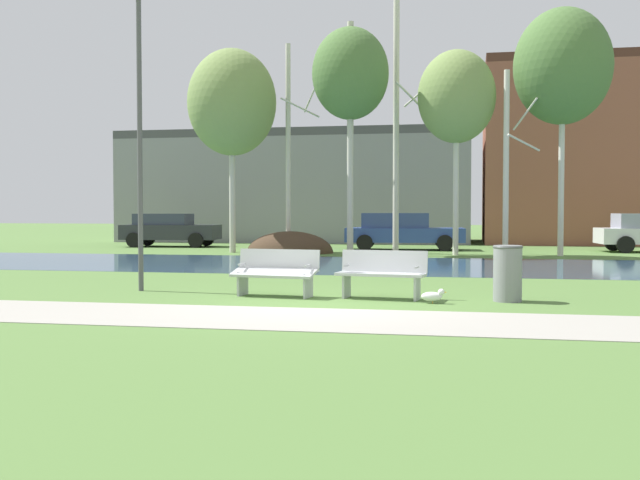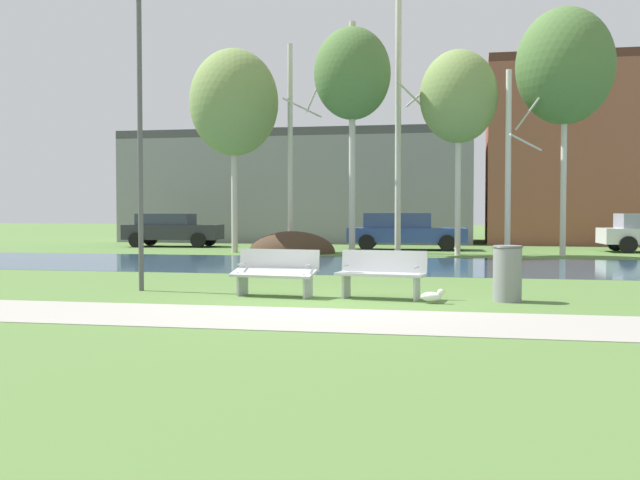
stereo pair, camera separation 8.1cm
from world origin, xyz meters
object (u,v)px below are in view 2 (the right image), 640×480
(seagull, at_px, (433,296))
(streetlamp, at_px, (140,90))
(parked_van_nearest_dark, at_px, (172,229))
(parked_sedan_second_blue, at_px, (404,231))
(bench_left, at_px, (275,271))
(bench_right, at_px, (381,273))
(trash_bin, at_px, (507,273))

(seagull, relative_size, streetlamp, 0.07)
(parked_van_nearest_dark, distance_m, parked_sedan_second_blue, 10.25)
(bench_left, distance_m, bench_right, 1.98)
(bench_right, relative_size, parked_van_nearest_dark, 0.39)
(parked_sedan_second_blue, bearing_deg, streetlamp, -102.83)
(trash_bin, bearing_deg, parked_van_nearest_dark, 127.53)
(bench_left, height_order, parked_van_nearest_dark, parked_van_nearest_dark)
(bench_right, distance_m, parked_sedan_second_blue, 16.98)
(bench_left, distance_m, seagull, 2.99)
(parked_van_nearest_dark, bearing_deg, trash_bin, -52.47)
(bench_left, height_order, trash_bin, trash_bin)
(bench_left, height_order, parked_sedan_second_blue, parked_sedan_second_blue)
(trash_bin, xyz_separation_m, parked_van_nearest_dark, (-13.53, 17.61, 0.26))
(bench_left, height_order, bench_right, same)
(bench_left, relative_size, parked_sedan_second_blue, 0.34)
(bench_left, xyz_separation_m, parked_sedan_second_blue, (0.89, 16.94, 0.31))
(streetlamp, distance_m, parked_sedan_second_blue, 17.22)
(trash_bin, xyz_separation_m, streetlamp, (-7.07, 0.41, 3.46))
(trash_bin, relative_size, streetlamp, 0.16)
(seagull, height_order, parked_van_nearest_dark, parked_van_nearest_dark)
(bench_right, distance_m, seagull, 1.14)
(bench_right, distance_m, streetlamp, 6.00)
(bench_right, distance_m, trash_bin, 2.21)
(seagull, bearing_deg, streetlamp, 170.47)
(seagull, bearing_deg, bench_right, 150.39)
(parked_sedan_second_blue, bearing_deg, trash_bin, -78.93)
(bench_right, bearing_deg, trash_bin, 0.68)
(bench_right, bearing_deg, parked_van_nearest_dark, 122.69)
(trash_bin, distance_m, streetlamp, 7.88)
(streetlamp, bearing_deg, seagull, -9.53)
(trash_bin, relative_size, seagull, 2.26)
(seagull, bearing_deg, trash_bin, 23.93)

